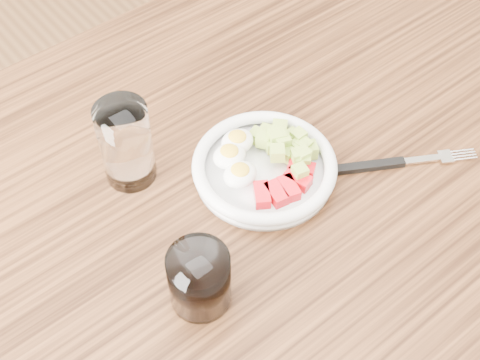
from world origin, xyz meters
name	(u,v)px	position (x,y,z in m)	size (l,w,h in m)	color
dining_table	(249,235)	(0.00, 0.00, 0.67)	(1.50, 0.90, 0.77)	brown
bowl	(264,165)	(0.04, 0.02, 0.79)	(0.20, 0.20, 0.05)	white
fork	(389,164)	(0.19, -0.08, 0.77)	(0.19, 0.12, 0.01)	black
water_glass	(126,144)	(-0.11, 0.13, 0.83)	(0.07, 0.07, 0.13)	white
coffee_glass	(199,279)	(-0.15, -0.09, 0.81)	(0.08, 0.08, 0.09)	white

